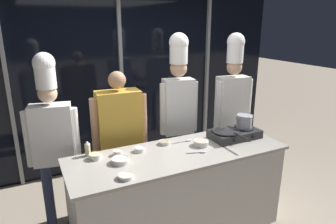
# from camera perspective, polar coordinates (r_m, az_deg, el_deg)

# --- Properties ---
(window_wall_back) EXTENTS (5.27, 0.09, 2.70)m
(window_wall_back) POSITION_cam_1_polar(r_m,az_deg,el_deg) (4.53, -8.99, 6.23)
(window_wall_back) COLOR black
(window_wall_back) RESTS_ON ground_plane
(demo_counter) EXTENTS (2.21, 0.75, 0.93)m
(demo_counter) POSITION_cam_1_polar(r_m,az_deg,el_deg) (3.23, 2.02, -15.11)
(demo_counter) COLOR beige
(demo_counter) RESTS_ON ground_plane
(portable_stove) EXTENTS (0.55, 0.33, 0.10)m
(portable_stove) POSITION_cam_1_polar(r_m,az_deg,el_deg) (3.42, 12.55, -4.05)
(portable_stove) COLOR #28282B
(portable_stove) RESTS_ON demo_counter
(frying_pan) EXTENTS (0.31, 0.54, 0.04)m
(frying_pan) POSITION_cam_1_polar(r_m,az_deg,el_deg) (3.32, 10.98, -3.29)
(frying_pan) COLOR #232326
(frying_pan) RESTS_ON portable_stove
(stock_pot) EXTENTS (0.20, 0.18, 0.15)m
(stock_pot) POSITION_cam_1_polar(r_m,az_deg,el_deg) (3.46, 14.32, -1.66)
(stock_pot) COLOR #93969B
(stock_pot) RESTS_ON portable_stove
(squeeze_bottle_oil) EXTENTS (0.05, 0.05, 0.16)m
(squeeze_bottle_oil) POSITION_cam_1_polar(r_m,az_deg,el_deg) (3.00, -15.08, -6.77)
(squeeze_bottle_oil) COLOR beige
(squeeze_bottle_oil) RESTS_ON demo_counter
(prep_bowl_mushrooms) EXTENTS (0.12, 0.12, 0.04)m
(prep_bowl_mushrooms) POSITION_cam_1_polar(r_m,az_deg,el_deg) (3.18, -0.65, -5.78)
(prep_bowl_mushrooms) COLOR silver
(prep_bowl_mushrooms) RESTS_ON demo_counter
(prep_bowl_onion) EXTENTS (0.10, 0.10, 0.04)m
(prep_bowl_onion) POSITION_cam_1_polar(r_m,az_deg,el_deg) (3.03, -5.47, -7.07)
(prep_bowl_onion) COLOR silver
(prep_bowl_onion) RESTS_ON demo_counter
(prep_bowl_noodles) EXTENTS (0.13, 0.13, 0.04)m
(prep_bowl_noodles) POSITION_cam_1_polar(r_m,az_deg,el_deg) (2.56, -8.09, -12.01)
(prep_bowl_noodles) COLOR silver
(prep_bowl_noodles) RESTS_ON demo_counter
(prep_bowl_shrimp) EXTENTS (0.16, 0.16, 0.06)m
(prep_bowl_shrimp) POSITION_cam_1_polar(r_m,az_deg,el_deg) (3.17, 6.32, -5.80)
(prep_bowl_shrimp) COLOR silver
(prep_bowl_shrimp) RESTS_ON demo_counter
(prep_bowl_bean_sprouts) EXTENTS (0.17, 0.17, 0.05)m
(prep_bowl_bean_sprouts) POSITION_cam_1_polar(r_m,az_deg,el_deg) (2.82, -9.08, -9.05)
(prep_bowl_bean_sprouts) COLOR silver
(prep_bowl_bean_sprouts) RESTS_ON demo_counter
(prep_bowl_chicken) EXTENTS (0.09, 0.09, 0.05)m
(prep_bowl_chicken) POSITION_cam_1_polar(r_m,az_deg,el_deg) (2.97, -9.56, -7.63)
(prep_bowl_chicken) COLOR silver
(prep_bowl_chicken) RESTS_ON demo_counter
(prep_bowl_ginger) EXTENTS (0.12, 0.12, 0.05)m
(prep_bowl_ginger) POSITION_cam_1_polar(r_m,az_deg,el_deg) (2.94, -13.70, -8.14)
(prep_bowl_ginger) COLOR silver
(prep_bowl_ginger) RESTS_ON demo_counter
(serving_spoon_slotted) EXTENTS (0.20, 0.09, 0.02)m
(serving_spoon_slotted) POSITION_cam_1_polar(r_m,az_deg,el_deg) (3.01, 6.10, -7.61)
(serving_spoon_slotted) COLOR #B2B5BA
(serving_spoon_slotted) RESTS_ON demo_counter
(serving_spoon_solid) EXTENTS (0.25, 0.05, 0.02)m
(serving_spoon_solid) POSITION_cam_1_polar(r_m,az_deg,el_deg) (3.27, 3.41, -5.45)
(serving_spoon_solid) COLOR #B2B5BA
(serving_spoon_solid) RESTS_ON demo_counter
(chef_head) EXTENTS (0.52, 0.28, 1.90)m
(chef_head) POSITION_cam_1_polar(r_m,az_deg,el_deg) (3.24, -21.21, -3.57)
(chef_head) COLOR #2D3856
(chef_head) RESTS_ON ground_plane
(person_guest) EXTENTS (0.63, 0.27, 1.67)m
(person_guest) POSITION_cam_1_polar(r_m,az_deg,el_deg) (3.40, -9.22, -3.48)
(person_guest) COLOR #2D3856
(person_guest) RESTS_ON ground_plane
(chef_sous) EXTENTS (0.48, 0.24, 2.05)m
(chef_sous) POSITION_cam_1_polar(r_m,az_deg,el_deg) (3.62, 1.97, 2.27)
(chef_sous) COLOR #2D3856
(chef_sous) RESTS_ON ground_plane
(chef_line) EXTENTS (0.53, 0.25, 2.04)m
(chef_line) POSITION_cam_1_polar(r_m,az_deg,el_deg) (4.02, 12.17, 2.58)
(chef_line) COLOR #232326
(chef_line) RESTS_ON ground_plane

